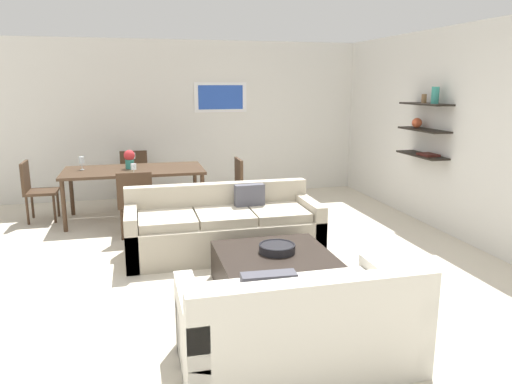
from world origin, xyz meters
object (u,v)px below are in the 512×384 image
sofa_beige (224,229)px  wine_glass_head (133,156)px  coffee_table (275,272)px  dining_chair_left_far (35,187)px  loveseat_white (298,326)px  centerpiece_vase (129,158)px  decorative_bowl (277,248)px  dining_table (134,173)px  dining_chair_right_near (231,184)px  dining_chair_head (134,174)px  wine_glass_left_far (82,160)px  dining_chair_foot (135,200)px  wine_glass_foot (134,167)px

sofa_beige → wine_glass_head: size_ratio=12.78×
coffee_table → dining_chair_left_far: 4.20m
sofa_beige → loveseat_white: bearing=-87.9°
coffee_table → centerpiece_vase: 3.39m
decorative_bowl → dining_table: size_ratio=0.18×
sofa_beige → dining_chair_right_near: (0.41, 1.56, 0.21)m
loveseat_white → dining_chair_right_near: size_ratio=1.88×
dining_chair_head → centerpiece_vase: bearing=-93.6°
dining_table → centerpiece_vase: (-0.05, 0.06, 0.21)m
dining_chair_head → wine_glass_left_far: bearing=-132.7°
dining_chair_head → wine_glass_head: (-0.00, -0.47, 0.37)m
sofa_beige → dining_chair_left_far: 3.14m
dining_table → wine_glass_left_far: (-0.73, 0.13, 0.20)m
dining_chair_foot → wine_glass_left_far: size_ratio=4.60×
centerpiece_vase → dining_chair_foot: bearing=-86.8°
loveseat_white → dining_chair_left_far: size_ratio=1.88×
decorative_bowl → dining_table: (-1.32, 2.95, 0.26)m
dining_chair_left_far → dining_chair_head: size_ratio=1.00×
coffee_table → wine_glass_head: bearing=110.5°
coffee_table → dining_chair_head: dining_chair_head is taller
dining_table → wine_glass_head: 0.48m
wine_glass_head → centerpiece_vase: (-0.05, -0.39, 0.03)m
dining_chair_left_far → centerpiece_vase: (1.35, -0.17, 0.40)m
dining_chair_head → wine_glass_foot: bearing=-90.0°
wine_glass_foot → dining_chair_head: bearing=90.0°
sofa_beige → loveseat_white: same height
decorative_bowl → dining_chair_head: size_ratio=0.40×
centerpiece_vase → dining_chair_head: bearing=86.4°
loveseat_white → wine_glass_head: bearing=103.1°
dining_chair_right_near → wine_glass_foot: 1.47m
dining_chair_foot → dining_chair_right_near: 1.57m
dining_table → dining_chair_left_far: 1.44m
coffee_table → wine_glass_foot: 2.92m
dining_table → wine_glass_foot: wine_glass_foot is taller
dining_chair_foot → loveseat_white: bearing=-71.8°
dining_chair_head → wine_glass_head: 0.59m
dining_chair_head → dining_chair_right_near: bearing=-39.0°
wine_glass_head → centerpiece_vase: bearing=-97.9°
decorative_bowl → wine_glass_head: wine_glass_head is taller
sofa_beige → decorative_bowl: bearing=-74.9°
loveseat_white → dining_chair_left_far: dining_chair_left_far is taller
dining_chair_right_near → sofa_beige: bearing=-104.6°
decorative_bowl → wine_glass_foot: wine_glass_foot is taller
loveseat_white → centerpiece_vase: centerpiece_vase is taller
dining_chair_foot → centerpiece_vase: (-0.05, 0.97, 0.40)m
dining_chair_foot → dining_chair_head: (0.00, 1.82, 0.00)m
wine_glass_left_far → wine_glass_foot: bearing=-38.1°
wine_glass_head → wine_glass_left_far: bearing=-156.2°
loveseat_white → dining_chair_right_near: bearing=85.5°
dining_chair_foot → dining_chair_head: 1.82m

